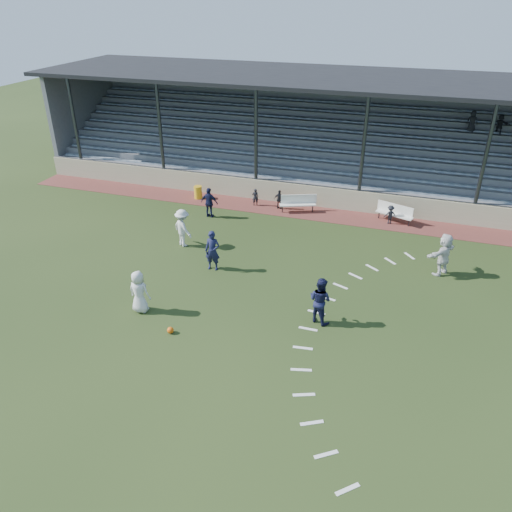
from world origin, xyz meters
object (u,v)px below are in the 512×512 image
at_px(trash_bin, 198,192).
at_px(football, 170,330).
at_px(player_navy_lead, 212,251).
at_px(player_white_lead, 139,292).
at_px(bench_right, 395,211).
at_px(bench_left, 298,202).

relative_size(trash_bin, football, 3.09).
bearing_deg(player_navy_lead, player_white_lead, -114.72).
bearing_deg(player_navy_lead, football, -91.07).
relative_size(football, player_navy_lead, 0.13).
xyz_separation_m(trash_bin, football, (4.35, -12.31, -0.27)).
bearing_deg(player_white_lead, trash_bin, -74.27).
relative_size(bench_right, player_navy_lead, 1.10).
height_order(football, player_navy_lead, player_navy_lead).
height_order(bench_left, football, bench_left).
distance_m(bench_right, trash_bin, 11.32).
height_order(trash_bin, football, trash_bin).
height_order(bench_right, football, bench_right).
bearing_deg(bench_right, bench_left, -157.24).
xyz_separation_m(bench_right, player_white_lead, (-8.69, -11.63, 0.29)).
xyz_separation_m(trash_bin, player_white_lead, (2.63, -11.38, 0.48)).
bearing_deg(trash_bin, bench_right, 1.26).
xyz_separation_m(bench_right, trash_bin, (-11.32, -0.25, -0.19)).
bearing_deg(football, player_navy_lead, 93.62).
height_order(bench_right, trash_bin, bench_right).
bearing_deg(trash_bin, player_white_lead, -77.00).
xyz_separation_m(bench_left, trash_bin, (-6.10, 0.03, -0.19)).
bearing_deg(trash_bin, player_navy_lead, -61.59).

